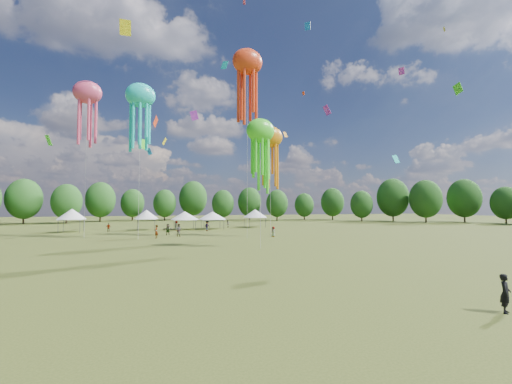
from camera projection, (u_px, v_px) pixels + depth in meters
name	position (u px, v px, depth m)	size (l,w,h in m)	color
ground	(327.00, 307.00, 14.80)	(300.00, 300.00, 0.00)	#384416
observer_main	(505.00, 293.00, 14.06)	(0.62, 0.41, 1.70)	black
spectator_near	(178.00, 230.00, 49.61)	(0.94, 0.73, 1.93)	gray
spectators_far	(190.00, 227.00, 57.22)	(26.27, 24.10, 1.93)	gray
festival_tents	(182.00, 215.00, 64.70)	(40.80, 8.44, 4.23)	#47474C
show_kites	(197.00, 109.00, 46.36)	(30.60, 20.85, 28.36)	#18CFC7
small_kites	(194.00, 73.00, 56.61)	(72.32, 54.77, 46.09)	#18CFC7
treeline	(173.00, 198.00, 73.50)	(201.57, 95.24, 13.43)	#38281C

